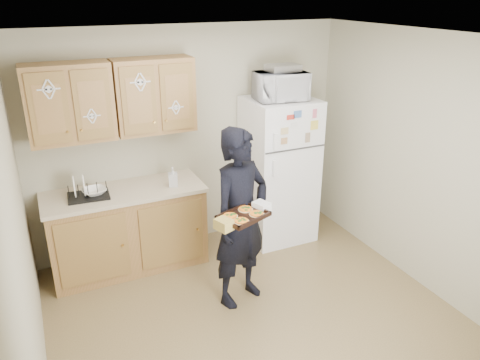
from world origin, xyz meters
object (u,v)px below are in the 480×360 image
object	(u,v)px
baking_tray	(243,216)
microwave	(281,86)
refrigerator	(279,170)
person	(241,219)
dish_rack	(88,190)

from	to	relation	value
baking_tray	microwave	distance (m)	1.77
refrigerator	person	world-z (taller)	person
baking_tray	dish_rack	world-z (taller)	dish_rack
refrigerator	microwave	xyz separation A→B (m)	(-0.04, -0.05, 1.00)
microwave	person	bearing A→B (deg)	-128.54
refrigerator	person	bearing A→B (deg)	-133.87
refrigerator	dish_rack	xyz separation A→B (m)	(-2.15, 0.03, 0.13)
baking_tray	dish_rack	distance (m)	1.70
person	dish_rack	world-z (taller)	person
person	baking_tray	distance (m)	0.35
refrigerator	microwave	world-z (taller)	microwave
refrigerator	dish_rack	world-z (taller)	refrigerator
baking_tray	dish_rack	bearing A→B (deg)	109.83
refrigerator	microwave	distance (m)	1.00
refrigerator	person	distance (m)	1.35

